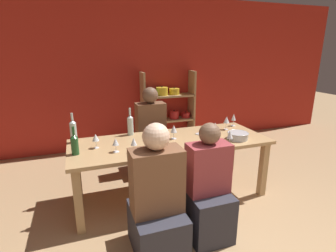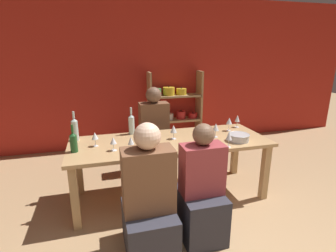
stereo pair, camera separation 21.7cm
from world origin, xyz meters
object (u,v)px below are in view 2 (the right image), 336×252
Objects in this scene: wine_glass_empty_c at (229,136)px; wine_bottle_green at (74,142)px; wine_bottle_amber at (75,129)px; cell_phone at (202,134)px; person_near_b at (149,206)px; wine_glass_white_a at (237,119)px; shelf_unit at (174,114)px; wine_glass_red_c at (145,138)px; person_far_a at (154,140)px; dining_table at (170,147)px; wine_bottle_dark at (131,124)px; wine_glass_white_b at (174,129)px; person_near_a at (201,197)px; mixing_bowl at (239,137)px; wine_glass_empty_b at (131,141)px; wine_glass_red_b at (113,141)px; wine_glass_red_a at (216,127)px; wine_glass_white_c at (95,136)px; wine_glass_empty_a at (229,121)px.

wine_bottle_green is at bearing 169.55° from wine_glass_empty_c.
wine_bottle_amber is 1.56m from cell_phone.
wine_glass_white_a is at bearing 37.06° from person_near_b.
shelf_unit is 9.78× the size of wine_glass_red_c.
cell_phone is at bearing 46.83° from person_near_b.
dining_table is at bearing 91.53° from person_far_a.
cell_phone is at bearing -163.66° from wine_glass_white_a.
dining_table is 1.11m from wine_glass_white_a.
wine_glass_white_b is at bearing -35.58° from wine_bottle_dark.
wine_bottle_green is 1.43m from person_far_a.
wine_glass_empty_c is (0.56, -0.39, 0.22)m from dining_table.
shelf_unit is 1.21× the size of person_near_a.
person_far_a is (0.39, 0.43, -0.41)m from wine_bottle_dark.
cell_phone is (-0.32, 0.35, -0.04)m from mixing_bowl.
person_near_a is (1.16, -0.71, -0.43)m from wine_bottle_green.
person_far_a reaches higher than wine_glass_empty_b.
wine_bottle_dark is (-1.18, 0.60, 0.09)m from mixing_bowl.
wine_glass_red_a is at bearing 5.89° from wine_glass_red_b.
dining_table is 0.72m from wine_glass_red_b.
person_far_a reaches higher than wine_bottle_dark.
wine_glass_white_a is 0.97× the size of wine_glass_empty_c.
wine_glass_white_b is at bearing 0.51° from wine_glass_white_c.
wine_bottle_dark reaches higher than wine_glass_empty_c.
wine_bottle_amber reaches higher than cell_phone.
cell_phone is at bearing 124.53° from person_far_a.
wine_glass_white_a is at bearing 14.53° from wine_glass_red_b.
wine_glass_white_b reaches higher than wine_glass_red_b.
wine_glass_white_b is (0.06, 0.04, 0.21)m from dining_table.
shelf_unit is 1.86m from wine_glass_red_a.
wine_glass_empty_a is (1.94, -0.13, -0.01)m from wine_bottle_amber.
person_far_a is at bearing 40.13° from wine_bottle_green.
wine_glass_empty_a is at bearing 12.01° from wine_glass_red_b.
wine_bottle_dark is (-0.99, -1.44, 0.27)m from shelf_unit.
wine_glass_empty_a is at bearing 9.05° from wine_glass_white_b.
wine_bottle_dark reaches higher than wine_glass_red_c.
shelf_unit is at bearing 73.39° from wine_glass_white_b.
person_near_b is at bearing -63.64° from wine_glass_white_c.
wine_glass_empty_b is at bearing -161.40° from wine_glass_white_a.
shelf_unit is at bearing 99.56° from wine_glass_empty_a.
wine_glass_white_b is at bearing -12.80° from wine_bottle_amber.
wine_glass_red_a is at bearing -2.87° from dining_table.
mixing_bowl is 0.30m from wine_glass_red_a.
wine_bottle_green is 1.84× the size of wine_glass_empty_b.
wine_glass_red_a reaches higher than dining_table.
wine_bottle_dark is 0.61m from wine_glass_empty_b.
person_near_a reaches higher than wine_glass_empty_c.
cell_phone is (1.31, 0.08, -0.11)m from wine_glass_white_c.
person_near_b is at bearing -133.17° from cell_phone.
shelf_unit is at bearing 89.44° from wine_glass_empty_c.
wine_bottle_dark reaches higher than wine_glass_empty_a.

